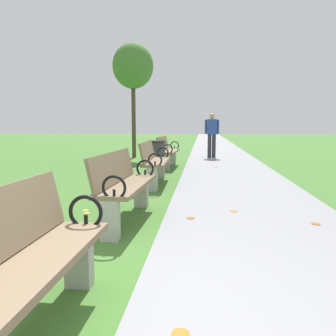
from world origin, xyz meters
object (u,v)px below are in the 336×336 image
tree_2 (133,67)px  pedestrian_walking (212,133)px  park_bench_1 (16,267)px  trash_bin (157,157)px  park_bench_3 (154,161)px  park_bench_4 (168,151)px  park_bench_2 (124,184)px

tree_2 → pedestrian_walking: (2.90, 0.10, -2.39)m
park_bench_1 → trash_bin: 6.61m
park_bench_3 → park_bench_4: (0.00, 2.70, 0.00)m
trash_bin → park_bench_2: bearing=-87.9°
park_bench_1 → park_bench_3: same height
park_bench_1 → park_bench_4: bearing=90.0°
park_bench_2 → park_bench_3: 2.68m
park_bench_3 → tree_2: bearing=106.0°
trash_bin → pedestrian_walking: bearing=70.0°
park_bench_1 → trash_bin: (-0.15, 6.61, -0.06)m
trash_bin → tree_2: bearing=109.5°
park_bench_2 → trash_bin: bearing=92.1°
park_bench_4 → pedestrian_walking: 3.15m
tree_2 → trash_bin: bearing=-70.5°
tree_2 → pedestrian_walking: size_ratio=2.57×
park_bench_1 → tree_2: 11.08m
park_bench_4 → tree_2: tree_2 is taller
park_bench_2 → pedestrian_walking: pedestrian_walking is taller
park_bench_4 → trash_bin: park_bench_4 is taller
park_bench_2 → tree_2: bearing=100.9°
park_bench_2 → park_bench_4: 5.37m
park_bench_1 → park_bench_2: same height
park_bench_4 → tree_2: 4.23m
trash_bin → park_bench_4: bearing=83.4°
pedestrian_walking → trash_bin: (-1.49, -4.08, -0.50)m
park_bench_3 → tree_2: tree_2 is taller
tree_2 → pedestrian_walking: bearing=1.9°
park_bench_1 → trash_bin: park_bench_1 is taller
tree_2 → park_bench_2: bearing=-79.1°
park_bench_3 → park_bench_4: bearing=90.0°
pedestrian_walking → trash_bin: 4.37m
park_bench_3 → park_bench_4: size_ratio=1.00×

